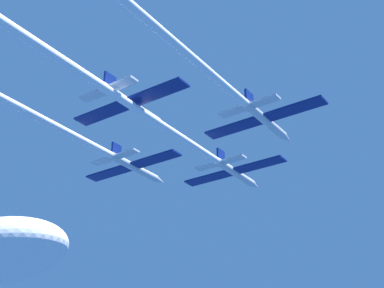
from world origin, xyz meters
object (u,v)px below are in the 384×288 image
Objects in this scene: jet_lead at (144,114)px; jet_left_wing at (43,120)px; jet_right_wing at (191,57)px; jet_slot at (18,31)px.

jet_left_wing reaches higher than jet_lead.
jet_slot is at bearing -131.08° from jet_right_wing.
jet_left_wing is 14.91m from jet_slot.
jet_left_wing is 20.09m from jet_right_wing.
jet_right_wing is (9.62, -4.63, 0.96)m from jet_lead.
jet_left_wing is at bearing -153.09° from jet_lead.
jet_lead is at bearing 86.59° from jet_slot.
jet_slot reaches higher than jet_right_wing.
jet_lead is at bearing 26.91° from jet_left_wing.
jet_lead is 16.87m from jet_slot.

